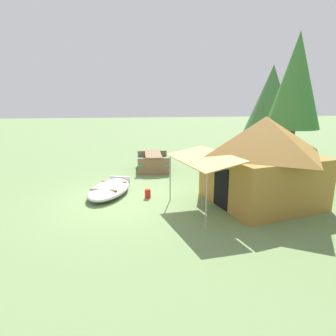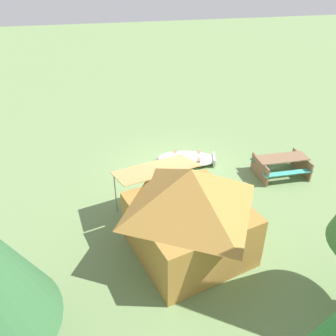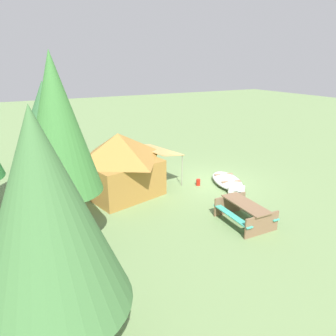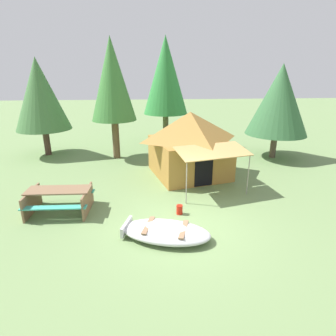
{
  "view_description": "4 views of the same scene",
  "coord_description": "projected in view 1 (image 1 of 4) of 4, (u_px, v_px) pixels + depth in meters",
  "views": [
    {
      "loc": [
        9.11,
        0.2,
        3.3
      ],
      "look_at": [
        0.57,
        1.3,
        1.17
      ],
      "focal_mm": 30.7,
      "sensor_mm": 36.0,
      "label": 1
    },
    {
      "loc": [
        3.13,
        11.31,
        7.22
      ],
      "look_at": [
        0.67,
        1.28,
        1.02
      ],
      "focal_mm": 36.86,
      "sensor_mm": 36.0,
      "label": 2
    },
    {
      "loc": [
        -11.35,
        8.27,
        5.59
      ],
      "look_at": [
        0.69,
        1.92,
        0.84
      ],
      "focal_mm": 32.63,
      "sensor_mm": 36.0,
      "label": 3
    },
    {
      "loc": [
        -1.09,
        -7.12,
        4.29
      ],
      "look_at": [
        -0.31,
        2.07,
        1.08
      ],
      "focal_mm": 29.56,
      "sensor_mm": 36.0,
      "label": 4
    }
  ],
  "objects": [
    {
      "name": "canvas_cabin_tent",
      "position": [
        263.0,
        159.0,
        8.95
      ],
      "size": [
        3.81,
        4.88,
        2.74
      ],
      "color": "#A37433",
      "rests_on": "ground_plane"
    },
    {
      "name": "cooler_box",
      "position": [
        252.0,
        213.0,
        7.93
      ],
      "size": [
        0.63,
        0.43,
        0.39
      ],
      "primitive_type": "cube",
      "rotation": [
        0.0,
        0.0,
        0.14
      ],
      "color": "#AD302F",
      "rests_on": "ground_plane"
    },
    {
      "name": "ground_plane",
      "position": [
        127.0,
        199.0,
        9.53
      ],
      "size": [
        80.0,
        80.0,
        0.0
      ],
      "primitive_type": "plane",
      "color": "#6C8852"
    },
    {
      "name": "picnic_table",
      "position": [
        153.0,
        160.0,
        13.3
      ],
      "size": [
        2.0,
        1.48,
        0.78
      ],
      "color": "brown",
      "rests_on": "ground_plane"
    },
    {
      "name": "beached_rowboat",
      "position": [
        109.0,
        189.0,
        10.0
      ],
      "size": [
        2.69,
        1.88,
        0.37
      ],
      "color": "silver",
      "rests_on": "ground_plane"
    },
    {
      "name": "pine_tree_back_right",
      "position": [
        296.0,
        82.0,
        11.98
      ],
      "size": [
        2.23,
        2.23,
        5.91
      ],
      "color": "brown",
      "rests_on": "ground_plane"
    },
    {
      "name": "pine_tree_side",
      "position": [
        271.0,
        99.0,
        15.92
      ],
      "size": [
        2.79,
        2.79,
        5.02
      ],
      "color": "#4A332A",
      "rests_on": "ground_plane"
    },
    {
      "name": "fuel_can",
      "position": [
        148.0,
        194.0,
        9.64
      ],
      "size": [
        0.24,
        0.24,
        0.3
      ],
      "primitive_type": "cylinder",
      "rotation": [
        0.0,
        0.0,
        4.99
      ],
      "color": "red",
      "rests_on": "ground_plane"
    }
  ]
}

